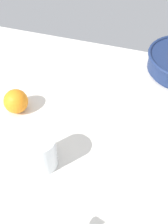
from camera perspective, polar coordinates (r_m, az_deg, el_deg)
ground_plane at (r=91.87cm, az=-2.32°, el=-5.43°), size 132.82×98.32×3.00cm
second_glass at (r=82.42cm, az=-8.01°, el=-7.68°), size 8.49×8.49×10.53cm
loose_orange_2 at (r=97.73cm, az=-12.65°, el=1.98°), size 7.73×7.73×7.73cm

